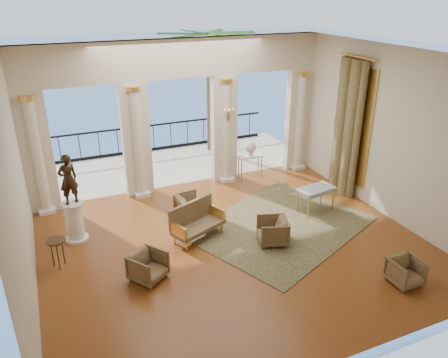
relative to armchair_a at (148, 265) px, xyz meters
name	(u,v)px	position (x,y,z in m)	size (l,w,h in m)	color
floor	(234,245)	(2.26, 0.48, -0.35)	(9.00, 9.00, 0.00)	#48270B
room_walls	(259,149)	(2.26, -0.64, 2.53)	(9.00, 9.00, 9.00)	beige
arcade	(181,106)	(2.26, 4.30, 2.24)	(9.00, 0.56, 4.50)	beige
terrace	(166,165)	(2.26, 6.28, -0.40)	(10.00, 3.60, 0.10)	#ADA691
balustrade	(154,140)	(2.26, 7.88, 0.06)	(9.00, 0.06, 1.03)	black
palm_tree	(209,40)	(4.26, 7.08, 3.74)	(2.00, 2.00, 4.50)	#4C3823
sea	(62,75)	(2.26, 60.48, -6.35)	(160.00, 160.00, 0.00)	navy
curtain	(347,129)	(6.54, 1.98, 1.67)	(0.33, 1.40, 4.09)	#4D4626
window_frame	(352,125)	(6.73, 1.98, 1.75)	(0.04, 1.60, 3.40)	gold
wall_sconce	(228,115)	(3.66, 3.99, 1.88)	(0.30, 0.11, 0.33)	gold
rug	(280,226)	(3.76, 0.83, -0.34)	(4.38, 3.41, 0.02)	#2F3218
armchair_a	(148,265)	(0.00, 0.00, 0.00)	(0.67, 0.63, 0.69)	#4A3C22
armchair_b	(406,270)	(4.96, -2.32, -0.03)	(0.63, 0.59, 0.64)	#4A3C22
armchair_c	(273,230)	(3.17, 0.22, 0.01)	(0.70, 0.65, 0.72)	#4A3C22
armchair_d	(190,205)	(1.76, 2.26, 0.01)	(0.70, 0.66, 0.72)	#4A3C22
settee	(196,221)	(1.54, 1.23, 0.11)	(1.52, 1.09, 0.93)	#4A3C22
game_table	(316,190)	(5.09, 1.22, 0.28)	(1.10, 0.71, 0.70)	#93ABBA
pedestal	(75,222)	(-1.24, 2.28, 0.15)	(0.56, 0.56, 1.03)	silver
statue	(68,179)	(-1.24, 2.28, 1.31)	(0.46, 0.30, 1.25)	black
console_table	(250,160)	(4.46, 4.03, 0.29)	(0.84, 0.38, 0.77)	silver
urn	(250,148)	(4.46, 4.03, 0.69)	(0.35, 0.35, 0.47)	white
side_table	(56,244)	(-1.74, 1.25, 0.24)	(0.42, 0.42, 0.68)	black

